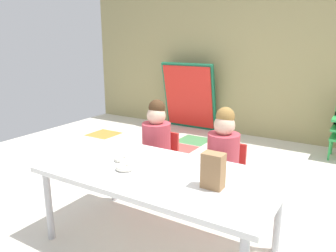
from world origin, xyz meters
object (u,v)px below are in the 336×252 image
at_px(craft_table, 159,177).
at_px(seated_child_near_camera, 157,140).
at_px(donut_powdered_loose, 125,167).
at_px(folded_activity_table, 189,97).
at_px(donut_powdered_on_plate, 122,159).
at_px(paper_plate_near_edge, 122,161).
at_px(paper_bag_brown, 213,171).
at_px(seated_child_middle_seat, 224,152).

distance_m(craft_table, seated_child_near_camera, 0.79).
bearing_deg(donut_powdered_loose, folded_activity_table, 110.28).
bearing_deg(donut_powdered_on_plate, paper_plate_near_edge, 0.00).
xyz_separation_m(paper_plate_near_edge, donut_powdered_on_plate, (0.00, 0.00, 0.02)).
xyz_separation_m(craft_table, folded_activity_table, (-1.34, 2.94, 0.01)).
bearing_deg(seated_child_near_camera, paper_bag_brown, -38.84).
bearing_deg(folded_activity_table, paper_plate_near_edge, -71.05).
relative_size(seated_child_middle_seat, donut_powdered_loose, 7.13).
relative_size(paper_bag_brown, donut_powdered_on_plate, 2.01).
relative_size(craft_table, folded_activity_table, 1.49).
height_order(craft_table, folded_activity_table, folded_activity_table).
xyz_separation_m(craft_table, donut_powdered_loose, (-0.21, -0.11, 0.07)).
distance_m(paper_plate_near_edge, donut_powdered_loose, 0.16).
xyz_separation_m(donut_powdered_on_plate, donut_powdered_loose, (0.12, -0.11, -0.00)).
height_order(seated_child_middle_seat, folded_activity_table, folded_activity_table).
distance_m(seated_child_middle_seat, paper_bag_brown, 0.74).
height_order(seated_child_near_camera, donut_powdered_on_plate, seated_child_near_camera).
relative_size(seated_child_middle_seat, folded_activity_table, 0.84).
distance_m(paper_bag_brown, paper_plate_near_edge, 0.76).
distance_m(seated_child_near_camera, donut_powdered_on_plate, 0.65).
relative_size(folded_activity_table, paper_bag_brown, 4.94).
height_order(paper_plate_near_edge, donut_powdered_on_plate, donut_powdered_on_plate).
distance_m(seated_child_near_camera, folded_activity_table, 2.46).
bearing_deg(craft_table, seated_child_near_camera, 124.66).
distance_m(folded_activity_table, paper_bag_brown, 3.47).
bearing_deg(paper_plate_near_edge, paper_bag_brown, -3.96).
xyz_separation_m(seated_child_near_camera, seated_child_middle_seat, (0.65, 0.00, 0.00)).
xyz_separation_m(craft_table, paper_plate_near_edge, (-0.33, 0.00, 0.05)).
xyz_separation_m(folded_activity_table, donut_powdered_on_plate, (1.01, -2.94, 0.06)).
distance_m(craft_table, donut_powdered_on_plate, 0.34).
bearing_deg(seated_child_middle_seat, seated_child_near_camera, 180.00).
bearing_deg(donut_powdered_on_plate, paper_bag_brown, -3.96).
xyz_separation_m(seated_child_middle_seat, paper_bag_brown, (0.21, -0.69, 0.13)).
xyz_separation_m(folded_activity_table, donut_powdered_loose, (1.13, -3.04, 0.05)).
bearing_deg(craft_table, donut_powdered_on_plate, 179.48).
height_order(seated_child_near_camera, paper_plate_near_edge, seated_child_near_camera).
bearing_deg(donut_powdered_loose, seated_child_near_camera, 107.18).
bearing_deg(paper_plate_near_edge, seated_child_middle_seat, 50.28).
distance_m(seated_child_middle_seat, folded_activity_table, 2.76).
height_order(seated_child_middle_seat, donut_powdered_on_plate, seated_child_middle_seat).
bearing_deg(seated_child_middle_seat, folded_activity_table, 123.93).
bearing_deg(donut_powdered_loose, donut_powdered_on_plate, 137.18).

